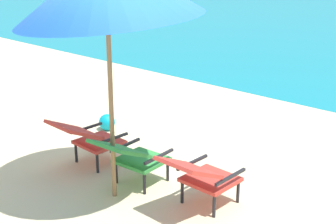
{
  "coord_description": "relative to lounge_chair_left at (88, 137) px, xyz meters",
  "views": [
    {
      "loc": [
        3.77,
        -3.99,
        2.78
      ],
      "look_at": [
        0.0,
        0.4,
        0.75
      ],
      "focal_mm": 54.37,
      "sensor_mm": 36.0,
      "label": 1
    }
  ],
  "objects": [
    {
      "name": "lounge_chair_right",
      "position": [
        1.69,
        0.08,
        0.0
      ],
      "size": [
        0.57,
        0.9,
        0.68
      ],
      "color": "red",
      "rests_on": "ground_plane"
    },
    {
      "name": "beach_ball",
      "position": [
        -0.76,
        1.02,
        -0.28
      ],
      "size": [
        0.25,
        0.25,
        0.25
      ],
      "primitive_type": "sphere",
      "color": "#0A93AD",
      "rests_on": "ground_plane"
    },
    {
      "name": "ground_plane",
      "position": [
        0.79,
        4.2,
        -0.4
      ],
      "size": [
        40.0,
        40.0,
        0.0
      ],
      "primitive_type": "plane",
      "color": "beige"
    },
    {
      "name": "lounge_chair_left",
      "position": [
        0.0,
        0.0,
        0.0
      ],
      "size": [
        0.59,
        0.91,
        0.68
      ],
      "color": "red",
      "rests_on": "ground_plane"
    },
    {
      "name": "lounge_chair_center",
      "position": [
        0.81,
        -0.04,
        0.0
      ],
      "size": [
        0.57,
        0.89,
        0.68
      ],
      "color": "#338E3D",
      "rests_on": "ground_plane"
    }
  ]
}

